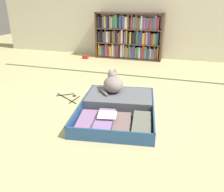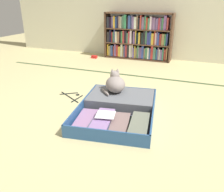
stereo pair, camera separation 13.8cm
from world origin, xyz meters
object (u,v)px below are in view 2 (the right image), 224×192
(open_suitcase, at_px, (119,107))
(bookshelf, at_px, (138,37))
(black_cat, at_px, (115,84))
(clothes_hanger, at_px, (72,96))
(small_red_pouch, at_px, (94,57))

(open_suitcase, bearing_deg, bookshelf, 100.96)
(bookshelf, xyz_separation_m, open_suitcase, (0.43, -2.20, -0.35))
(open_suitcase, height_order, black_cat, black_cat)
(open_suitcase, bearing_deg, clothes_hanger, 165.65)
(open_suitcase, relative_size, black_cat, 3.20)
(bookshelf, bearing_deg, black_cat, -81.26)
(clothes_hanger, bearing_deg, bookshelf, 84.64)
(bookshelf, distance_m, clothes_hanger, 2.09)
(bookshelf, xyz_separation_m, clothes_hanger, (-0.19, -2.04, -0.39))
(open_suitcase, xyz_separation_m, black_cat, (-0.12, 0.22, 0.15))
(bookshelf, height_order, black_cat, bookshelf)
(black_cat, relative_size, clothes_hanger, 0.98)
(bookshelf, distance_m, small_red_pouch, 0.88)
(black_cat, height_order, small_red_pouch, black_cat)
(open_suitcase, xyz_separation_m, clothes_hanger, (-0.62, 0.16, -0.04))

